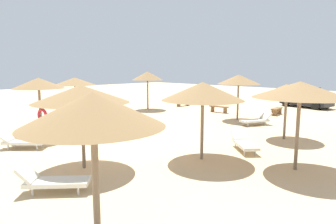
% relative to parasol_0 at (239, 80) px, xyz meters
% --- Properties ---
extents(ground_plane, '(80.00, 80.00, 0.00)m').
position_rel_parasol_0_xyz_m(ground_plane, '(-0.02, -9.45, -2.61)').
color(ground_plane, '#D1B284').
extents(parasol_0, '(2.72, 2.72, 2.93)m').
position_rel_parasol_0_xyz_m(parasol_0, '(0.00, 0.00, 0.00)').
color(parasol_0, '#75604C').
rests_on(parasol_0, ground).
extents(parasol_1, '(3.00, 3.00, 2.87)m').
position_rel_parasol_0_xyz_m(parasol_1, '(3.56, -8.30, -0.08)').
color(parasol_1, '#75604C').
rests_on(parasol_1, ground).
extents(parasol_2, '(3.17, 3.17, 2.82)m').
position_rel_parasol_0_xyz_m(parasol_2, '(1.31, -11.87, -0.10)').
color(parasol_2, '#75604C').
rests_on(parasol_2, ground).
extents(parasol_3, '(2.40, 2.40, 2.90)m').
position_rel_parasol_0_xyz_m(parasol_3, '(-4.08, -11.05, -0.02)').
color(parasol_3, '#75604C').
rests_on(parasol_3, ground).
extents(parasol_4, '(2.84, 2.84, 2.70)m').
position_rel_parasol_0_xyz_m(parasol_4, '(-8.76, -6.68, -0.19)').
color(parasol_4, '#75604C').
rests_on(parasol_4, ground).
extents(parasol_6, '(2.33, 2.33, 3.01)m').
position_rel_parasol_0_xyz_m(parasol_6, '(6.03, -14.31, 0.09)').
color(parasol_6, '#75604C').
rests_on(parasol_6, ground).
extents(parasol_7, '(3.04, 3.04, 2.94)m').
position_rel_parasol_0_xyz_m(parasol_7, '(6.51, -7.01, 0.05)').
color(parasol_7, '#75604C').
rests_on(parasol_7, ground).
extents(parasol_8, '(2.48, 2.48, 2.62)m').
position_rel_parasol_0_xyz_m(parasol_8, '(4.41, -3.03, -0.29)').
color(parasol_8, '#75604C').
rests_on(parasol_8, ground).
extents(parasol_9, '(2.52, 2.52, 3.06)m').
position_rel_parasol_0_xyz_m(parasol_9, '(-7.83, -0.82, 0.09)').
color(parasol_9, '#75604C').
rests_on(parasol_9, ground).
extents(lounger_0, '(1.39, 1.97, 0.75)m').
position_rel_parasol_0_xyz_m(lounger_0, '(1.79, -0.82, -2.29)').
color(lounger_0, silver).
rests_on(lounger_0, ground).
extents(lounger_1, '(1.83, 1.73, 0.73)m').
position_rel_parasol_0_xyz_m(lounger_1, '(4.05, -6.10, -2.29)').
color(lounger_1, silver).
rests_on(lounger_1, ground).
extents(lounger_2, '(1.73, 1.82, 0.76)m').
position_rel_parasol_0_xyz_m(lounger_2, '(2.48, -13.51, -2.29)').
color(lounger_2, silver).
rests_on(lounger_2, ground).
extents(lounger_3, '(1.82, 1.77, 0.70)m').
position_rel_parasol_0_xyz_m(lounger_3, '(-2.75, -12.45, -2.30)').
color(lounger_3, silver).
rests_on(lounger_3, ground).
extents(lounger_4, '(1.92, 0.74, 0.71)m').
position_rel_parasol_0_xyz_m(lounger_4, '(-7.27, -5.22, -2.30)').
color(lounger_4, silver).
rests_on(lounger_4, ground).
extents(bench_0, '(1.53, 0.51, 0.49)m').
position_rel_parasol_0_xyz_m(bench_0, '(-2.73, 1.82, -2.27)').
color(bench_0, brown).
rests_on(bench_0, ground).
extents(bench_1, '(0.49, 1.52, 0.49)m').
position_rel_parasol_0_xyz_m(bench_1, '(-7.22, 2.81, -2.27)').
color(bench_1, brown).
rests_on(bench_1, ground).
extents(bench_2, '(0.58, 1.54, 0.49)m').
position_rel_parasol_0_xyz_m(bench_2, '(0.89, 3.84, -2.27)').
color(bench_2, brown).
rests_on(bench_2, ground).
extents(parked_car, '(4.24, 2.55, 1.72)m').
position_rel_parasol_0_xyz_m(parked_car, '(0.85, 9.50, -1.79)').
color(parked_car, black).
rests_on(parked_car, ground).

